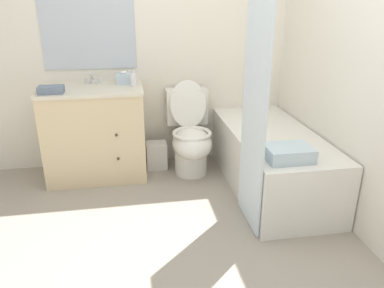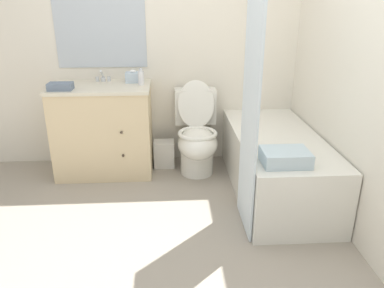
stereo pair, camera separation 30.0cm
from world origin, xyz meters
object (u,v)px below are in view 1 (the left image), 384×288
tissue_box (124,78)px  soap_dispenser (133,79)px  wastebasket (157,155)px  toilet (190,137)px  bath_towel_folded (288,153)px  hand_towel_folded (51,90)px  vanity_cabinet (96,132)px  bathtub (271,160)px  sink_faucet (92,80)px

tissue_box → soap_dispenser: size_ratio=0.90×
tissue_box → wastebasket: bearing=-11.6°
toilet → wastebasket: size_ratio=3.29×
wastebasket → bath_towel_folded: size_ratio=0.82×
tissue_box → hand_towel_folded: (-0.61, -0.29, -0.02)m
vanity_cabinet → wastebasket: size_ratio=3.42×
toilet → tissue_box: bearing=161.7°
wastebasket → bathtub: bearing=-30.9°
vanity_cabinet → wastebasket: bearing=7.2°
toilet → soap_dispenser: (-0.51, 0.07, 0.56)m
vanity_cabinet → soap_dispenser: size_ratio=5.94×
hand_towel_folded → bath_towel_folded: (1.74, -0.93, -0.32)m
soap_dispenser → bathtub: bearing=-23.7°
sink_faucet → vanity_cabinet: bearing=-90.0°
bathtub → hand_towel_folded: 1.99m
bath_towel_folded → tissue_box: bearing=133.0°
bathtub → toilet: bearing=145.8°
sink_faucet → bathtub: bearing=-24.1°
soap_dispenser → bath_towel_folded: bearing=-45.9°
sink_faucet → hand_towel_folded: bearing=-132.9°
toilet → bath_towel_folded: toilet is taller
bathtub → soap_dispenser: bearing=156.3°
vanity_cabinet → hand_towel_folded: bearing=-152.8°
sink_faucet → wastebasket: (0.57, -0.10, -0.76)m
bathtub → wastebasket: (-0.98, 0.58, -0.13)m
wastebasket → hand_towel_folded: 1.18m
sink_faucet → bathtub: size_ratio=0.09×
sink_faucet → toilet: size_ratio=0.16×
sink_faucet → toilet: 1.06m
toilet → hand_towel_folded: hand_towel_folded is taller
bathtub → wastebasket: 1.15m
toilet → tissue_box: (-0.60, 0.20, 0.55)m
sink_faucet → hand_towel_folded: sink_faucet is taller
toilet → hand_towel_folded: bearing=-175.6°
sink_faucet → tissue_box: (0.29, -0.05, 0.01)m
toilet → soap_dispenser: bearing=172.5°
wastebasket → soap_dispenser: (-0.19, -0.07, 0.79)m
bathtub → sink_faucet: bearing=155.9°
tissue_box → hand_towel_folded: bearing=-154.5°
vanity_cabinet → tissue_box: size_ratio=6.58×
toilet → bathtub: bearing=-34.2°
toilet → hand_towel_folded: (-1.20, -0.09, 0.53)m
hand_towel_folded → toilet: bearing=4.4°
hand_towel_folded → bath_towel_folded: bearing=-28.1°
wastebasket → tissue_box: 0.82m
toilet → sink_faucet: bearing=164.6°
sink_faucet → hand_towel_folded: 0.46m
hand_towel_folded → bath_towel_folded: size_ratio=0.63×
wastebasket → vanity_cabinet: bearing=-172.8°
soap_dispenser → hand_towel_folded: size_ratio=0.74×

